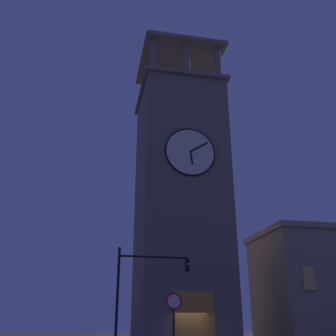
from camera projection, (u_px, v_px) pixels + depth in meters
clocktower at (180, 201)px, 36.71m from camera, size 8.25×8.74×31.64m
traffic_signal_near at (142, 282)px, 22.47m from camera, size 4.24×0.41×5.84m
no_horn_sign at (174, 307)px, 18.41m from camera, size 0.78×0.14×3.05m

